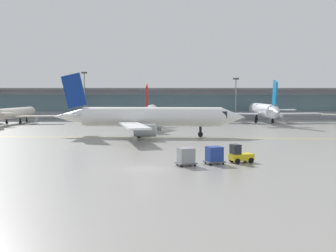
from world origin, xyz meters
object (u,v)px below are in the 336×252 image
object	(u,v)px
baggage_tug	(240,155)
apron_light_mast_1	(85,94)
gate_airplane_3	(263,110)
taxiing_regional_jet	(149,117)
apron_light_mast_2	(236,97)
gate_airplane_1	(15,113)
gate_airplane_2	(150,112)
cargo_dolly_trailing	(186,156)
cargo_dolly_lead	(214,155)

from	to	relation	value
baggage_tug	apron_light_mast_1	world-z (taller)	apron_light_mast_1
gate_airplane_3	taxiing_regional_jet	world-z (taller)	taxiing_regional_jet
apron_light_mast_2	apron_light_mast_1	bearing A→B (deg)	179.32
gate_airplane_3	taxiing_regional_jet	bearing A→B (deg)	143.42
gate_airplane_1	gate_airplane_2	world-z (taller)	gate_airplane_2
gate_airplane_3	cargo_dolly_trailing	world-z (taller)	gate_airplane_3
gate_airplane_2	taxiing_regional_jet	size ratio (longest dim) A/B	0.87
taxiing_regional_jet	cargo_dolly_trailing	world-z (taller)	taxiing_regional_jet
gate_airplane_3	taxiing_regional_jet	size ratio (longest dim) A/B	0.96
gate_airplane_2	apron_light_mast_2	distance (m)	29.32
cargo_dolly_trailing	gate_airplane_2	bearing A→B (deg)	76.92
gate_airplane_3	gate_airplane_1	bearing A→B (deg)	94.09
gate_airplane_1	cargo_dolly_lead	bearing A→B (deg)	-140.32
baggage_tug	apron_light_mast_2	size ratio (longest dim) A/B	0.23
gate_airplane_2	apron_light_mast_2	xyz separation A→B (m)	(25.28, 14.33, 3.91)
gate_airplane_1	apron_light_mast_2	bearing A→B (deg)	-69.92
gate_airplane_2	gate_airplane_3	distance (m)	30.59
gate_airplane_2	cargo_dolly_trailing	distance (m)	68.47
cargo_dolly_lead	apron_light_mast_1	bearing A→B (deg)	91.63
taxiing_regional_jet	gate_airplane_1	bearing A→B (deg)	140.37
taxiing_regional_jet	apron_light_mast_1	distance (m)	55.85
cargo_dolly_lead	cargo_dolly_trailing	world-z (taller)	same
cargo_dolly_trailing	apron_light_mast_2	size ratio (longest dim) A/B	0.20
cargo_dolly_lead	gate_airplane_1	bearing A→B (deg)	106.19
apron_light_mast_1	cargo_dolly_lead	bearing A→B (deg)	-69.96
gate_airplane_2	apron_light_mast_2	size ratio (longest dim) A/B	2.44
gate_airplane_3	apron_light_mast_2	distance (m)	14.72
baggage_tug	gate_airplane_3	bearing A→B (deg)	56.53
gate_airplane_3	baggage_tug	distance (m)	69.61
baggage_tug	taxiing_regional_jet	bearing A→B (deg)	92.49
gate_airplane_1	taxiing_regional_jet	xyz separation A→B (m)	(36.59, -34.53, 0.80)
gate_airplane_2	apron_light_mast_1	xyz separation A→B (m)	(-20.37, 14.88, 4.83)
gate_airplane_2	baggage_tug	distance (m)	67.30
cargo_dolly_lead	apron_light_mast_2	size ratio (longest dim) A/B	0.20
cargo_dolly_trailing	apron_light_mast_2	world-z (taller)	apron_light_mast_2
cargo_dolly_trailing	apron_light_mast_2	distance (m)	84.82
cargo_dolly_trailing	apron_light_mast_1	size ratio (longest dim) A/B	0.17
gate_airplane_1	gate_airplane_3	bearing A→B (deg)	-82.31
gate_airplane_2	gate_airplane_1	bearing A→B (deg)	94.53
cargo_dolly_lead	taxiing_regional_jet	bearing A→B (deg)	86.84
gate_airplane_1	taxiing_regional_jet	world-z (taller)	taxiing_regional_jet
taxiing_regional_jet	apron_light_mast_2	bearing A→B (deg)	68.33
gate_airplane_2	cargo_dolly_trailing	world-z (taller)	gate_airplane_2
gate_airplane_1	baggage_tug	xyz separation A→B (m)	(47.91, -64.16, -1.81)
cargo_dolly_lead	apron_light_mast_2	bearing A→B (deg)	60.64
gate_airplane_1	apron_light_mast_2	world-z (taller)	apron_light_mast_2
gate_airplane_3	cargo_dolly_lead	world-z (taller)	gate_airplane_3
taxiing_regional_jet	baggage_tug	xyz separation A→B (m)	(11.31, -29.63, -2.60)
apron_light_mast_1	cargo_dolly_trailing	bearing A→B (deg)	-72.16
gate_airplane_1	cargo_dolly_trailing	size ratio (longest dim) A/B	10.88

